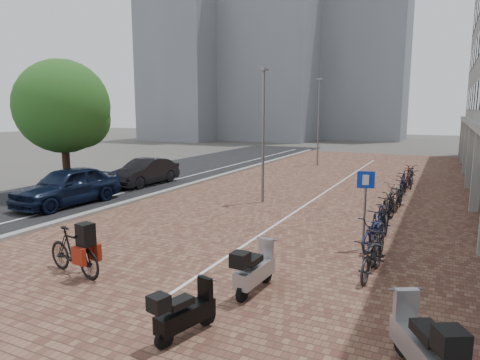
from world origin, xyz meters
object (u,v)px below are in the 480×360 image
at_px(car_dark, 145,172).
at_px(scooter_mid, 186,311).
at_px(parking_sign, 365,198).
at_px(hero_bike, 74,251).
at_px(car_navy, 68,186).
at_px(scooter_back, 422,343).
at_px(scooter_front, 255,268).

xyz_separation_m(car_dark, scooter_mid, (11.04, -12.76, -0.22)).
xyz_separation_m(car_dark, parking_sign, (13.08, -6.23, 0.87)).
bearing_deg(hero_bike, scooter_mid, -97.68).
height_order(car_navy, car_dark, car_navy).
xyz_separation_m(car_dark, scooter_back, (15.02, -12.25, -0.11)).
height_order(scooter_front, scooter_back, scooter_back).
xyz_separation_m(scooter_front, parking_sign, (1.70, 4.17, 1.02)).
xyz_separation_m(scooter_mid, scooter_back, (3.98, 0.51, 0.11)).
height_order(scooter_mid, scooter_back, scooter_back).
distance_m(scooter_mid, parking_sign, 6.93).
bearing_deg(car_navy, scooter_back, -20.90).
bearing_deg(car_dark, car_navy, -86.67).
bearing_deg(parking_sign, scooter_front, -127.36).
height_order(hero_bike, scooter_mid, hero_bike).
relative_size(car_navy, parking_sign, 2.08).
bearing_deg(hero_bike, parking_sign, -40.58).
distance_m(car_dark, parking_sign, 14.52).
bearing_deg(scooter_back, car_navy, 127.08).
bearing_deg(car_navy, hero_bike, -38.12).
bearing_deg(scooter_front, hero_bike, -163.67).
height_order(car_navy, scooter_mid, car_navy).
relative_size(car_dark, scooter_mid, 2.99).
bearing_deg(scooter_mid, car_dark, 145.31).
xyz_separation_m(hero_bike, scooter_mid, (4.22, -1.31, -0.12)).
relative_size(car_dark, parking_sign, 1.87).
bearing_deg(scooter_mid, hero_bike, 177.14).
distance_m(car_navy, scooter_mid, 13.04).
xyz_separation_m(car_navy, hero_bike, (6.66, -5.87, -0.21)).
bearing_deg(scooter_back, scooter_mid, 158.59).
relative_size(scooter_back, parking_sign, 0.76).
height_order(scooter_mid, parking_sign, parking_sign).
height_order(car_dark, scooter_front, car_dark).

